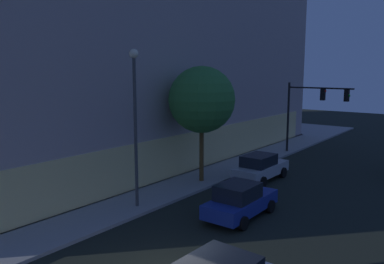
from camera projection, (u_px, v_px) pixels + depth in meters
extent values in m
cube|color=#4C4C51|center=(68.00, 143.00, 36.99)|extent=(36.29, 32.12, 0.15)
cube|color=#FAE08D|center=(200.00, 148.00, 27.34)|extent=(32.30, 0.60, 2.62)
cube|color=#B19E9A|center=(64.00, 63.00, 35.84)|extent=(35.89, 31.72, 14.77)
cylinder|color=black|center=(288.00, 117.00, 32.35)|extent=(0.18, 0.18, 5.76)
cylinder|color=black|center=(320.00, 88.00, 30.24)|extent=(0.49, 5.25, 0.12)
cube|color=black|center=(323.00, 95.00, 30.15)|extent=(0.34, 0.34, 0.90)
sphere|color=red|center=(325.00, 91.00, 29.99)|extent=(0.18, 0.18, 0.18)
cube|color=black|center=(347.00, 96.00, 28.94)|extent=(0.34, 0.34, 0.90)
sphere|color=green|center=(349.00, 96.00, 28.82)|extent=(0.18, 0.18, 0.18)
cylinder|color=#444444|center=(136.00, 133.00, 18.85)|extent=(0.16, 0.16, 7.34)
sphere|color=#F9EFC6|center=(134.00, 54.00, 18.26)|extent=(0.44, 0.44, 0.44)
cylinder|color=brown|center=(202.00, 154.00, 23.64)|extent=(0.27, 0.27, 3.39)
sphere|color=#347934|center=(202.00, 100.00, 23.13)|extent=(4.00, 4.00, 4.00)
cube|color=navy|center=(241.00, 204.00, 18.28)|extent=(4.30, 1.80, 0.65)
cube|color=black|center=(238.00, 191.00, 17.92)|extent=(1.98, 1.60, 0.71)
cube|color=#F9F4CC|center=(252.00, 191.00, 20.24)|extent=(0.12, 0.20, 0.12)
cube|color=#F9F4CC|center=(271.00, 195.00, 19.61)|extent=(0.12, 0.20, 0.12)
cylinder|color=black|center=(239.00, 199.00, 19.90)|extent=(0.63, 0.25, 0.63)
cylinder|color=black|center=(270.00, 206.00, 18.85)|extent=(0.63, 0.25, 0.63)
cylinder|color=black|center=(210.00, 214.00, 17.80)|extent=(0.63, 0.25, 0.63)
cylinder|color=black|center=(243.00, 223.00, 16.76)|extent=(0.63, 0.25, 0.63)
cube|color=#B7BABF|center=(261.00, 170.00, 24.47)|extent=(4.48, 1.76, 0.67)
cube|color=black|center=(259.00, 160.00, 24.10)|extent=(2.22, 1.57, 0.67)
cube|color=#F9F4CC|center=(270.00, 162.00, 26.48)|extent=(0.12, 0.20, 0.12)
cube|color=#F9F4CC|center=(284.00, 164.00, 25.85)|extent=(0.12, 0.20, 0.12)
cylinder|color=black|center=(259.00, 168.00, 26.12)|extent=(0.67, 0.25, 0.67)
cylinder|color=black|center=(283.00, 172.00, 25.07)|extent=(0.67, 0.25, 0.67)
cylinder|color=black|center=(238.00, 177.00, 23.97)|extent=(0.67, 0.25, 0.67)
cylinder|color=black|center=(263.00, 182.00, 22.92)|extent=(0.67, 0.25, 0.67)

